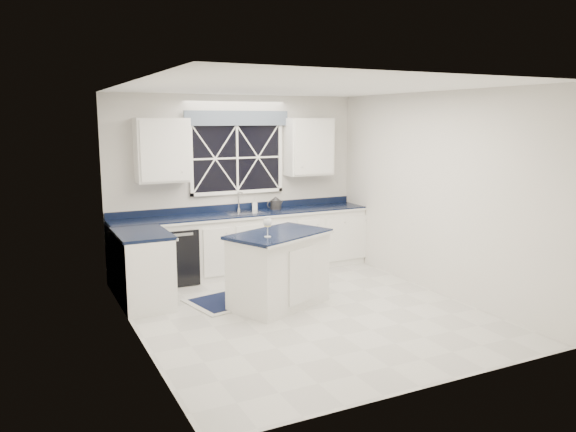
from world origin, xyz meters
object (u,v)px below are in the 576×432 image
island (279,269)px  wine_glass (268,223)px  dishwasher (174,254)px  kettle (276,203)px  soap_bottle (255,204)px  faucet (239,201)px

island → wine_glass: size_ratio=5.92×
dishwasher → island: 1.85m
kettle → dishwasher: bearing=178.7°
island → soap_bottle: soap_bottle is taller
dishwasher → faucet: faucet is taller
island → wine_glass: (-0.23, -0.18, 0.64)m
dishwasher → wine_glass: wine_glass is taller
kettle → wine_glass: size_ratio=1.18×
island → kettle: (0.74, 1.68, 0.56)m
kettle → soap_bottle: 0.33m
dishwasher → wine_glass: bearing=-68.8°
soap_bottle → island: bearing=-103.6°
faucet → island: bearing=-95.6°
dishwasher → wine_glass: 2.04m
faucet → dishwasher: bearing=-170.0°
faucet → wine_glass: 2.02m
faucet → kettle: 0.58m
faucet → wine_glass: size_ratio=1.22×
dishwasher → soap_bottle: soap_bottle is taller
dishwasher → wine_glass: (0.69, -1.78, 0.70)m
kettle → soap_bottle: kettle is taller
island → dishwasher: bearing=96.4°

